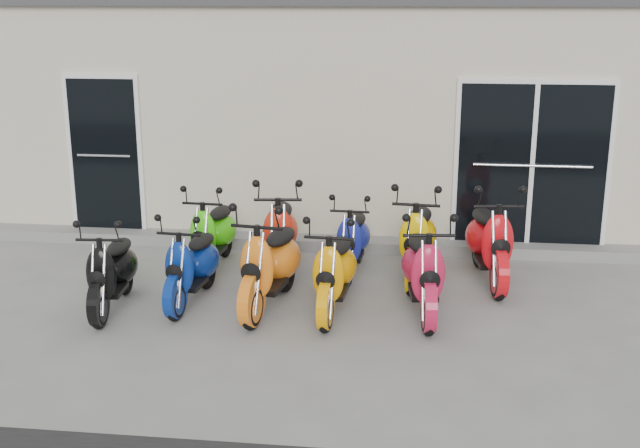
% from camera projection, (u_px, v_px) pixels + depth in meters
% --- Properties ---
extents(ground, '(80.00, 80.00, 0.00)m').
position_uv_depth(ground, '(314.00, 302.00, 9.02)').
color(ground, gray).
rests_on(ground, ground).
extents(building, '(14.00, 6.00, 3.20)m').
position_uv_depth(building, '(353.00, 102.00, 13.55)').
color(building, beige).
rests_on(building, ground).
extents(front_step, '(14.00, 0.40, 0.15)m').
position_uv_depth(front_step, '(333.00, 243.00, 10.93)').
color(front_step, gray).
rests_on(front_step, ground).
extents(door_left, '(1.07, 0.08, 2.22)m').
position_uv_depth(door_left, '(105.00, 151.00, 11.12)').
color(door_left, black).
rests_on(door_left, front_step).
extents(door_right, '(2.02, 0.08, 2.22)m').
position_uv_depth(door_right, '(532.00, 160.00, 10.45)').
color(door_right, black).
rests_on(door_right, front_step).
extents(scooter_front_black, '(0.68, 1.56, 1.12)m').
position_uv_depth(scooter_front_black, '(111.00, 261.00, 8.67)').
color(scooter_front_black, black).
rests_on(scooter_front_black, ground).
extents(scooter_front_blue, '(0.68, 1.56, 1.12)m').
position_uv_depth(scooter_front_blue, '(191.00, 255.00, 8.86)').
color(scooter_front_blue, navy).
rests_on(scooter_front_blue, ground).
extents(scooter_front_orange_a, '(0.89, 1.82, 1.29)m').
position_uv_depth(scooter_front_orange_a, '(270.00, 253.00, 8.68)').
color(scooter_front_orange_a, orange).
rests_on(scooter_front_orange_a, ground).
extents(scooter_front_orange_b, '(0.68, 1.63, 1.18)m').
position_uv_depth(scooter_front_orange_b, '(334.00, 261.00, 8.59)').
color(scooter_front_orange_b, '#FDA204').
rests_on(scooter_front_orange_b, ground).
extents(scooter_front_red, '(0.78, 1.73, 1.24)m').
position_uv_depth(scooter_front_red, '(424.00, 259.00, 8.54)').
color(scooter_front_red, '#CC1941').
rests_on(scooter_front_red, ground).
extents(scooter_back_green, '(0.66, 1.60, 1.16)m').
position_uv_depth(scooter_back_green, '(213.00, 224.00, 10.00)').
color(scooter_back_green, '#40E810').
rests_on(scooter_back_green, ground).
extents(scooter_back_red, '(0.84, 1.82, 1.30)m').
position_uv_depth(scooter_back_red, '(280.00, 223.00, 9.79)').
color(scooter_back_red, red).
rests_on(scooter_back_red, ground).
extents(scooter_back_blue, '(0.61, 1.50, 1.09)m').
position_uv_depth(scooter_back_blue, '(353.00, 231.00, 9.85)').
color(scooter_back_blue, '#172295').
rests_on(scooter_back_blue, ground).
extents(scooter_back_yellow, '(0.77, 1.77, 1.27)m').
position_uv_depth(scooter_back_yellow, '(418.00, 229.00, 9.61)').
color(scooter_back_yellow, '#FFCC00').
rests_on(scooter_back_yellow, ground).
extents(scooter_back_extra, '(0.84, 1.82, 1.30)m').
position_uv_depth(scooter_back_extra, '(490.00, 230.00, 9.50)').
color(scooter_back_extra, red).
rests_on(scooter_back_extra, ground).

